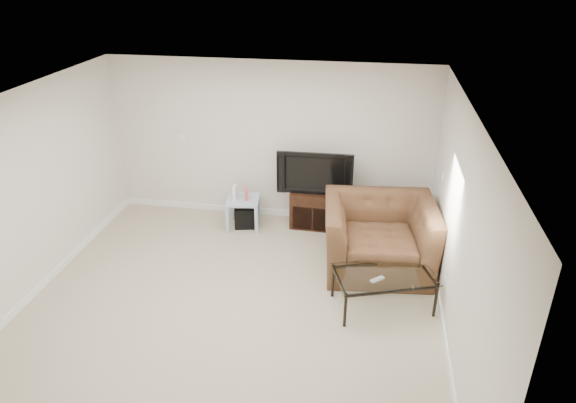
% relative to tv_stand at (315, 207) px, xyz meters
% --- Properties ---
extents(floor, '(5.00, 5.00, 0.00)m').
position_rel_tv_stand_xyz_m(floor, '(-0.74, -2.28, -0.30)').
color(floor, tan).
rests_on(floor, ground).
extents(ceiling, '(5.00, 5.00, 0.00)m').
position_rel_tv_stand_xyz_m(ceiling, '(-0.74, -2.28, 2.20)').
color(ceiling, white).
rests_on(ceiling, ground).
extents(wall_back, '(5.00, 0.02, 2.50)m').
position_rel_tv_stand_xyz_m(wall_back, '(-0.74, 0.22, 0.95)').
color(wall_back, silver).
rests_on(wall_back, ground).
extents(wall_left, '(0.02, 5.00, 2.50)m').
position_rel_tv_stand_xyz_m(wall_left, '(-3.24, -2.28, 0.95)').
color(wall_left, silver).
rests_on(wall_left, ground).
extents(wall_right, '(0.02, 5.00, 2.50)m').
position_rel_tv_stand_xyz_m(wall_right, '(1.76, -2.28, 0.95)').
color(wall_right, silver).
rests_on(wall_right, ground).
extents(plate_back, '(0.12, 0.02, 0.12)m').
position_rel_tv_stand_xyz_m(plate_back, '(-2.14, 0.21, 0.95)').
color(plate_back, white).
rests_on(plate_back, wall_back).
extents(plate_right_switch, '(0.02, 0.09, 0.13)m').
position_rel_tv_stand_xyz_m(plate_right_switch, '(1.75, -0.68, 0.95)').
color(plate_right_switch, white).
rests_on(plate_right_switch, wall_right).
extents(plate_right_outlet, '(0.02, 0.08, 0.12)m').
position_rel_tv_stand_xyz_m(plate_right_outlet, '(1.75, -0.98, 0.00)').
color(plate_right_outlet, white).
rests_on(plate_right_outlet, wall_right).
extents(tv_stand, '(0.73, 0.52, 0.60)m').
position_rel_tv_stand_xyz_m(tv_stand, '(0.00, 0.00, 0.00)').
color(tv_stand, black).
rests_on(tv_stand, floor).
extents(dvd_player, '(0.38, 0.27, 0.05)m').
position_rel_tv_stand_xyz_m(dvd_player, '(-0.00, -0.04, 0.20)').
color(dvd_player, black).
rests_on(dvd_player, tv_stand).
extents(television, '(1.06, 0.23, 0.66)m').
position_rel_tv_stand_xyz_m(television, '(-0.00, -0.03, 0.63)').
color(television, black).
rests_on(television, tv_stand).
extents(side_table, '(0.55, 0.55, 0.47)m').
position_rel_tv_stand_xyz_m(side_table, '(-1.09, -0.23, -0.06)').
color(side_table, silver).
rests_on(side_table, floor).
extents(subwoofer, '(0.39, 0.39, 0.33)m').
position_rel_tv_stand_xyz_m(subwoofer, '(-1.06, -0.21, -0.13)').
color(subwoofer, black).
rests_on(subwoofer, floor).
extents(game_console, '(0.06, 0.16, 0.22)m').
position_rel_tv_stand_xyz_m(game_console, '(-1.20, -0.27, 0.28)').
color(game_console, white).
rests_on(game_console, side_table).
extents(game_case, '(0.09, 0.15, 0.19)m').
position_rel_tv_stand_xyz_m(game_case, '(-1.03, -0.24, 0.27)').
color(game_case, '#CC4C4C').
rests_on(game_case, side_table).
extents(recliner, '(1.54, 1.08, 1.27)m').
position_rel_tv_stand_xyz_m(recliner, '(0.98, -1.05, 0.33)').
color(recliner, '#553323').
rests_on(recliner, floor).
extents(coffee_table, '(1.32, 1.01, 0.46)m').
position_rel_tv_stand_xyz_m(coffee_table, '(1.06, -1.93, -0.07)').
color(coffee_table, black).
rests_on(coffee_table, floor).
extents(remote, '(0.17, 0.16, 0.02)m').
position_rel_tv_stand_xyz_m(remote, '(0.97, -2.07, 0.17)').
color(remote, '#B2B2B7').
rests_on(remote, coffee_table).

